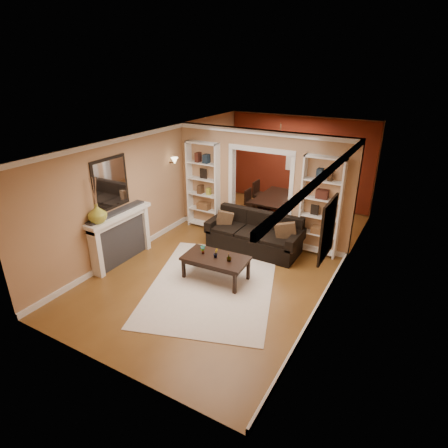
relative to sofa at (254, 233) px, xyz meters
The scene contains 30 objects.
floor 0.66m from the sofa, 114.31° to the right, with size 8.00×8.00×0.00m, color brown.
ceiling 2.32m from the sofa, 114.31° to the right, with size 8.00×8.00×0.00m, color white.
wall_back 3.67m from the sofa, 93.28° to the left, with size 8.00×8.00×0.00m, color tan.
wall_front 4.55m from the sofa, 92.62° to the right, with size 8.00×8.00×0.00m, color tan.
wall_left 2.66m from the sofa, 169.61° to the right, with size 8.00×8.00×0.00m, color tan.
wall_right 2.29m from the sofa, 12.40° to the right, with size 8.00×8.00×0.00m, color tan.
partition_wall 1.20m from the sofa, 105.16° to the left, with size 4.50×0.15×2.70m, color tan.
red_back_panel 3.64m from the sofa, 93.30° to the left, with size 4.44×0.04×2.64m, color maroon.
dining_window 3.66m from the sofa, 93.34° to the left, with size 0.78×0.03×0.98m, color #8CA5CC.
area_rug 1.84m from the sofa, 92.17° to the right, with size 2.39×3.35×0.01m, color silver.
sofa is the anchor object (origin of this frame).
pillow_left 0.81m from the sofa, behind, with size 0.39×0.11×0.39m, color brown.
pillow_right 0.82m from the sofa, ahead, with size 0.46×0.13×0.46m, color brown.
coffee_table 1.58m from the sofa, 94.34° to the right, with size 1.31×0.71×0.50m, color black.
plant_left 1.63m from the sofa, 105.19° to the right, with size 0.10×0.07×0.19m, color #336626.
plant_center 1.58m from the sofa, 94.34° to the right, with size 0.10×0.08×0.19m, color #336626.
plant_right 1.59m from the sofa, 83.16° to the right, with size 0.10×0.10×0.18m, color #336626.
bookshelf_left 1.98m from the sofa, 161.70° to the left, with size 0.90×0.30×2.30m, color white.
bookshelf_right 1.63m from the sofa, 23.30° to the left, with size 0.90×0.30×2.30m, color white.
fireplace 3.01m from the sofa, 139.62° to the right, with size 0.32×1.70×1.16m, color white.
vase 3.53m from the sofa, 132.33° to the right, with size 0.38×0.38×0.40m, color #9DA133.
mirror 3.40m from the sofa, 141.29° to the right, with size 0.03×0.95×1.10m, color silver.
wall_sconce 2.74m from the sofa, behind, with size 0.18×0.18×0.22m, color #FFE0A5.
framed_art 2.72m from the sofa, 35.85° to the right, with size 0.04×0.85×1.05m, color black.
dining_table 2.28m from the sofa, 99.07° to the left, with size 0.94×1.68×0.59m, color black.
dining_chair_nw 2.15m from the sofa, 115.03° to the left, with size 0.39×0.39×0.80m, color black.
dining_chair_ne 1.96m from the sofa, 84.38° to the left, with size 0.41×0.41×0.82m, color black.
dining_chair_sw 2.70m from the sofa, 109.64° to the left, with size 0.44×0.44×0.88m, color black.
dining_chair_se 2.55m from the sofa, 85.70° to the left, with size 0.42×0.42×0.85m, color black.
chandelier 2.76m from the sofa, 95.16° to the left, with size 0.50×0.50×0.30m, color #3C2A1B.
Camera 1 is at (3.52, -6.83, 4.14)m, focal length 30.00 mm.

